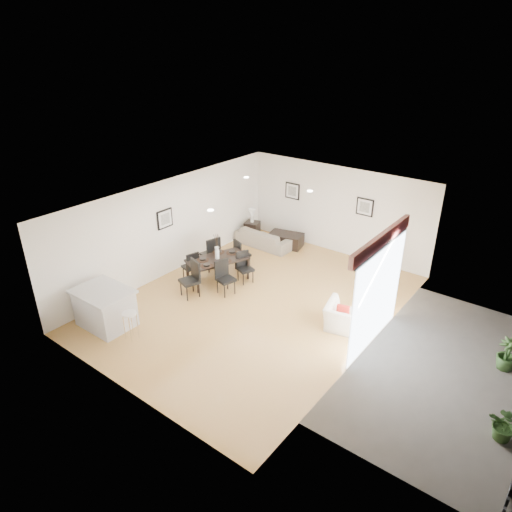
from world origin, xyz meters
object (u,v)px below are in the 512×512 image
Objects in this scene: dining_table at (217,261)px; side_table at (252,230)px; dining_chair_wnear at (192,265)px; kitchen_island at (105,308)px; armchair at (348,318)px; bar_stool at (130,316)px; dining_chair_wfar at (212,252)px; dining_chair_enear at (224,275)px; dining_chair_head at (192,277)px; coffee_table at (286,240)px; sofa at (264,238)px; dining_chair_efar at (244,265)px; dining_chair_foot at (240,252)px.

dining_table is 3.09× the size of side_table.
kitchen_island is at bearing 13.74° from dining_chair_wnear.
armchair is 1.46× the size of bar_stool.
dining_chair_wnear is at bearing 13.01° from dining_chair_wfar.
dining_chair_wfar reaches higher than dining_chair_enear.
dining_chair_head reaches higher than dining_table.
coffee_table is (0.15, 4.06, -0.34)m from dining_chair_head.
dining_chair_wfar reaches higher than dining_chair_wnear.
sofa is 1.88× the size of dining_chair_wfar.
dining_chair_wfar is at bearing -118.53° from coffee_table.
dining_table is (-3.92, -0.04, 0.28)m from armchair.
armchair is at bearing 99.67° from dining_chair_wfar.
dining_chair_wfar is 1.14m from dining_chair_efar.
bar_stool is (1.34, -6.07, 0.29)m from side_table.
dining_chair_enear is 0.82m from dining_chair_head.
dining_chair_efar reaches higher than dining_chair_wnear.
dining_table is 1.71× the size of coffee_table.
dining_table reaches higher than side_table.
dining_chair_head is at bearing 60.95° from dining_chair_wnear.
dining_chair_enear is 3.04m from kitchen_island.
dining_chair_foot is at bearing 109.21° from dining_chair_head.
coffee_table is at bearing 91.00° from bar_stool.
dining_chair_head reaches higher than dining_chair_foot.
dining_chair_wfar is 1.73× the size of side_table.
coffee_table is (0.20, 2.05, -0.27)m from dining_chair_foot.
dining_table is at bearing 140.88° from dining_chair_wnear.
dining_chair_head is at bearing -179.27° from dining_chair_efar.
side_table is at bearing 40.39° from dining_chair_enear.
side_table is at bearing 93.46° from kitchen_island.
side_table is at bearing 102.46° from bar_stool.
dining_chair_wfar is at bearing -78.85° from side_table.
dining_chair_wfar is 3.67m from bar_stool.
dining_chair_enear is at bearing -158.74° from dining_chair_efar.
sofa is at bearing -58.75° from dining_chair_foot.
armchair is 1.07× the size of dining_chair_enear.
dining_chair_wfar is 1.03× the size of dining_chair_head.
side_table is (-4.97, 2.84, -0.03)m from armchair.
dining_chair_foot is at bearing 37.05° from dining_chair_enear.
dining_chair_foot reaches higher than coffee_table.
dining_chair_wnear is at bearing -6.85° from armchair.
dining_chair_foot is at bearing -108.71° from coffee_table.
dining_chair_efar is 3.81m from kitchen_island.
sofa is at bearing 86.95° from kitchen_island.
bar_stool is (0.29, -3.19, -0.03)m from dining_table.
dining_chair_head is at bearing -74.43° from side_table.
kitchen_island is at bearing 101.11° from dining_chair_foot.
dining_chair_wnear is at bearing 88.07° from dining_chair_foot.
dining_chair_foot is at bearing 94.24° from bar_stool.
dining_chair_wnear reaches higher than coffee_table.
dining_chair_foot is (0.55, 1.43, 0.00)m from dining_chair_wnear.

